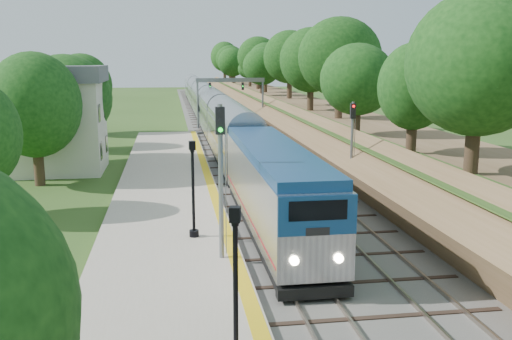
{
  "coord_description": "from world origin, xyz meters",
  "views": [
    {
      "loc": [
        -4.86,
        -14.71,
        8.53
      ],
      "look_at": [
        -0.5,
        14.18,
        2.8
      ],
      "focal_mm": 40.0,
      "sensor_mm": 36.0,
      "label": 1
    }
  ],
  "objects": [
    {
      "name": "trackbed",
      "position": [
        2.0,
        60.0,
        0.07
      ],
      "size": [
        9.5,
        170.0,
        0.28
      ],
      "color": "#4C4944",
      "rests_on": "ground"
    },
    {
      "name": "lamppost_far",
      "position": [
        -3.91,
        10.89,
        2.38
      ],
      "size": [
        0.44,
        0.44,
        4.49
      ],
      "color": "black",
      "rests_on": "platform"
    },
    {
      "name": "platform",
      "position": [
        -5.2,
        16.0,
        0.19
      ],
      "size": [
        6.4,
        68.0,
        0.38
      ],
      "primitive_type": "cube",
      "color": "#AA9E89",
      "rests_on": "ground"
    },
    {
      "name": "train",
      "position": [
        0.0,
        58.72,
        2.13
      ],
      "size": [
        2.8,
        112.56,
        4.12
      ],
      "color": "black",
      "rests_on": "trackbed"
    },
    {
      "name": "yellow_stripe",
      "position": [
        -2.35,
        16.0,
        0.39
      ],
      "size": [
        0.55,
        68.0,
        0.01
      ],
      "primitive_type": "cube",
      "color": "gold",
      "rests_on": "platform"
    },
    {
      "name": "signal_platform",
      "position": [
        -2.9,
        7.86,
        4.3
      ],
      "size": [
        0.37,
        0.3,
        6.38
      ],
      "color": "slate",
      "rests_on": "platform"
    },
    {
      "name": "signal_farside",
      "position": [
        6.2,
        18.85,
        3.67
      ],
      "size": [
        0.32,
        0.25,
        5.82
      ],
      "color": "slate",
      "rests_on": "ground"
    },
    {
      "name": "signal_gantry",
      "position": [
        2.47,
        54.99,
        4.82
      ],
      "size": [
        8.4,
        0.38,
        6.2
      ],
      "color": "slate",
      "rests_on": "ground"
    },
    {
      "name": "lamppost_mid",
      "position": [
        -3.29,
        -0.7,
        2.36
      ],
      "size": [
        0.44,
        0.44,
        4.43
      ],
      "color": "black",
      "rests_on": "platform"
    },
    {
      "name": "embankment",
      "position": [
        10.35,
        60.0,
        1.95
      ],
      "size": [
        10.64,
        170.0,
        11.7
      ],
      "color": "brown",
      "rests_on": "ground"
    },
    {
      "name": "station_building",
      "position": [
        -14.0,
        30.0,
        4.09
      ],
      "size": [
        8.6,
        6.6,
        8.0
      ],
      "color": "beige",
      "rests_on": "ground"
    },
    {
      "name": "trees_behind_platform",
      "position": [
        -11.17,
        20.67,
        4.53
      ],
      "size": [
        7.82,
        53.32,
        7.21
      ],
      "color": "#332316",
      "rests_on": "ground"
    }
  ]
}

